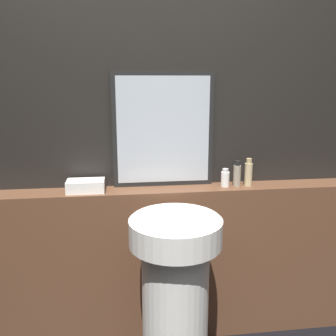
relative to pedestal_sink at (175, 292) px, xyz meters
The scene contains 8 objects.
wall_back 0.90m from the pedestal_sink, 100.49° to the left, with size 8.00×0.06×2.50m.
vanity_counter 0.39m from the pedestal_sink, 103.76° to the left, with size 2.65×0.18×0.93m.
pedestal_sink is the anchor object (origin of this frame).
mirror 0.88m from the pedestal_sink, 90.80° to the left, with size 0.57×0.03×0.65m.
towel_stack 0.75m from the pedestal_sink, 139.89° to the left, with size 0.21×0.13×0.06m.
shampoo_bottle 0.70m from the pedestal_sink, 47.50° to the left, with size 0.05×0.05×0.11m.
conditioner_bottle 0.75m from the pedestal_sink, 42.23° to the left, with size 0.04×0.04×0.15m.
lotion_bottle 0.79m from the pedestal_sink, 37.95° to the left, with size 0.04×0.04×0.16m.
Camera 1 is at (-0.16, -0.67, 1.54)m, focal length 40.00 mm.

